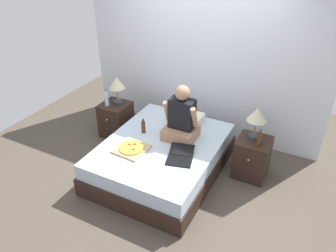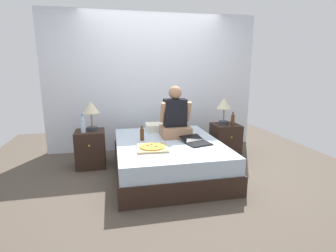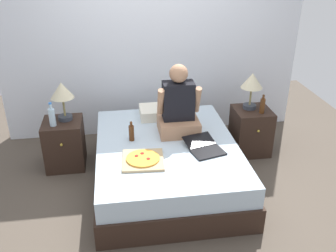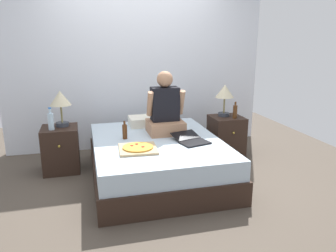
% 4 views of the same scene
% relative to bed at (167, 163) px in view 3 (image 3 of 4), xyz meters
% --- Properties ---
extents(ground_plane, '(5.91, 5.91, 0.00)m').
position_rel_bed_xyz_m(ground_plane, '(0.00, 0.00, -0.24)').
color(ground_plane, '#4C4238').
extents(wall_back, '(3.91, 0.12, 2.50)m').
position_rel_bed_xyz_m(wall_back, '(0.00, 1.33, 1.01)').
color(wall_back, silver).
rests_on(wall_back, ground).
extents(bed, '(1.52, 1.93, 0.48)m').
position_rel_bed_xyz_m(bed, '(0.00, 0.00, 0.00)').
color(bed, black).
rests_on(bed, ground).
extents(nightstand_left, '(0.44, 0.47, 0.57)m').
position_rel_bed_xyz_m(nightstand_left, '(-1.13, 0.51, 0.05)').
color(nightstand_left, black).
rests_on(nightstand_left, ground).
extents(lamp_on_left_nightstand, '(0.26, 0.26, 0.45)m').
position_rel_bed_xyz_m(lamp_on_left_nightstand, '(-1.09, 0.56, 0.66)').
color(lamp_on_left_nightstand, '#333842').
rests_on(lamp_on_left_nightstand, nightstand_left).
extents(water_bottle, '(0.07, 0.07, 0.28)m').
position_rel_bed_xyz_m(water_bottle, '(-1.21, 0.42, 0.45)').
color(water_bottle, silver).
rests_on(water_bottle, nightstand_left).
extents(nightstand_right, '(0.44, 0.47, 0.57)m').
position_rel_bed_xyz_m(nightstand_right, '(1.13, 0.51, 0.05)').
color(nightstand_right, black).
rests_on(nightstand_right, ground).
extents(lamp_on_right_nightstand, '(0.26, 0.26, 0.45)m').
position_rel_bed_xyz_m(lamp_on_right_nightstand, '(1.10, 0.56, 0.66)').
color(lamp_on_right_nightstand, '#333842').
rests_on(lamp_on_right_nightstand, nightstand_right).
extents(beer_bottle, '(0.06, 0.06, 0.23)m').
position_rel_bed_xyz_m(beer_bottle, '(1.20, 0.41, 0.43)').
color(beer_bottle, '#512D14').
rests_on(beer_bottle, nightstand_right).
extents(pillow, '(0.52, 0.34, 0.12)m').
position_rel_bed_xyz_m(pillow, '(0.03, 0.69, 0.30)').
color(pillow, silver).
rests_on(pillow, bed).
extents(person_seated, '(0.47, 0.40, 0.78)m').
position_rel_bed_xyz_m(person_seated, '(0.17, 0.25, 0.53)').
color(person_seated, '#A37556').
rests_on(person_seated, bed).
extents(laptop, '(0.41, 0.48, 0.07)m').
position_rel_bed_xyz_m(laptop, '(0.37, -0.20, 0.26)').
color(laptop, black).
rests_on(laptop, bed).
extents(pizza_box, '(0.43, 0.43, 0.04)m').
position_rel_bed_xyz_m(pizza_box, '(-0.28, -0.32, 0.26)').
color(pizza_box, tan).
rests_on(pizza_box, bed).
extents(beer_bottle_on_bed, '(0.06, 0.06, 0.22)m').
position_rel_bed_xyz_m(beer_bottle_on_bed, '(-0.36, 0.12, 0.34)').
color(beer_bottle_on_bed, '#4C2811').
rests_on(beer_bottle_on_bed, bed).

